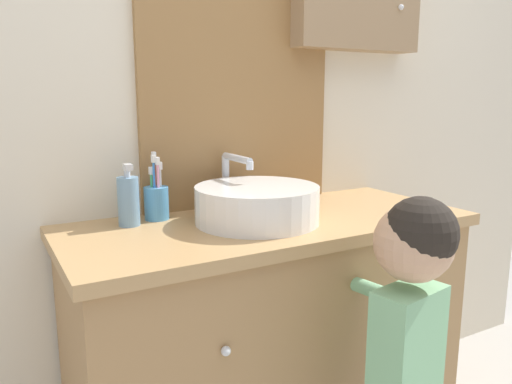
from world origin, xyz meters
name	(u,v)px	position (x,y,z in m)	size (l,w,h in m)	color
wall_back	(235,66)	(0.03, 0.62, 1.28)	(3.20, 0.18, 2.50)	beige
vanity_counter	(270,347)	(0.00, 0.34, 0.41)	(1.22, 0.52, 0.82)	#A37A4C
sink_basin	(257,203)	(-0.05, 0.34, 0.88)	(0.36, 0.41, 0.18)	white
toothbrush_holder	(156,201)	(-0.29, 0.52, 0.88)	(0.07, 0.07, 0.20)	#4C93C6
soap_dispenser	(128,200)	(-0.38, 0.48, 0.90)	(0.06, 0.06, 0.18)	#6B93B2
child_figure	(408,335)	(0.11, -0.11, 0.63)	(0.20, 0.47, 0.97)	slate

